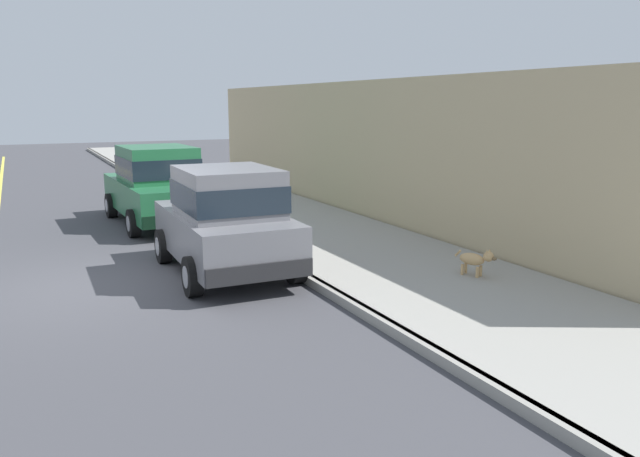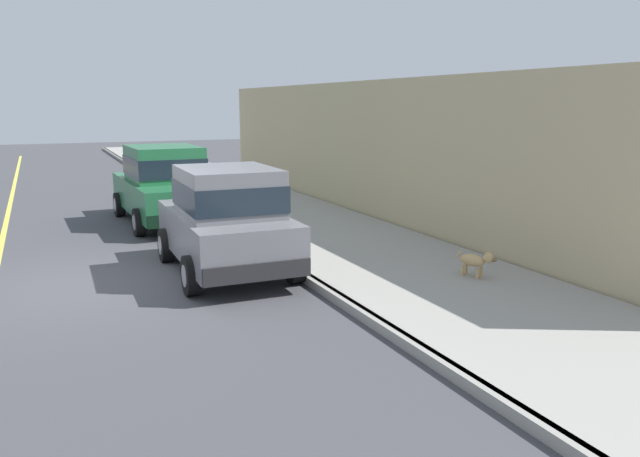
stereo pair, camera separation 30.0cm
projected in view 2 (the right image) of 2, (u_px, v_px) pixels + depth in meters
name	position (u px, v px, depth m)	size (l,w,h in m)	color
ground_plane	(99.00, 285.00, 10.25)	(80.00, 80.00, 0.00)	#424247
curb	(280.00, 261.00, 11.54)	(0.16, 64.00, 0.14)	gray
sidewalk	(365.00, 252.00, 12.27)	(3.60, 64.00, 0.14)	#99968E
car_grey_hatchback	(227.00, 219.00, 10.82)	(2.01, 3.83, 1.88)	slate
car_green_sedan	(164.00, 184.00, 15.43)	(2.15, 4.66, 1.92)	#23663D
dog_tan	(476.00, 260.00, 10.16)	(0.38, 0.72, 0.49)	tan
building_facade	(362.00, 149.00, 16.46)	(0.50, 20.00, 3.51)	tan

